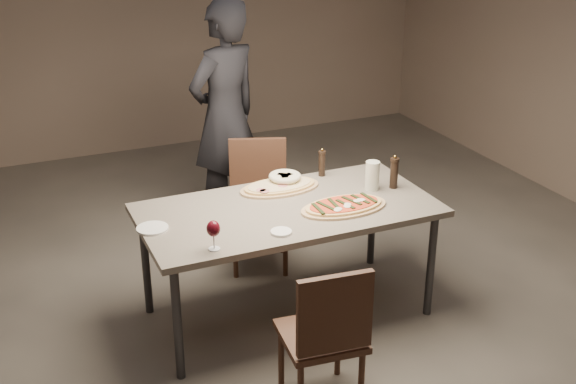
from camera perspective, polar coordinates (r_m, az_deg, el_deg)
name	(u,v)px	position (r m, az deg, el deg)	size (l,w,h in m)	color
room	(288,104)	(4.16, 0.00, 6.98)	(7.00, 7.00, 7.00)	#5D5750
dining_table	(288,216)	(4.41, 0.00, -1.87)	(1.80, 0.90, 0.75)	slate
zucchini_pizza	(344,206)	(4.37, 4.45, -1.11)	(0.55, 0.31, 0.05)	tan
ham_pizza	(280,187)	(4.64, -0.66, 0.42)	(0.53, 0.29, 0.04)	tan
bread_basket	(285,178)	(4.69, -0.25, 1.09)	(0.21, 0.21, 0.08)	beige
oil_dish	(281,232)	(4.06, -0.54, -3.17)	(0.12, 0.12, 0.01)	white
pepper_mill_left	(322,163)	(4.83, 2.70, 2.32)	(0.05, 0.05, 0.19)	black
pepper_mill_right	(394,172)	(4.68, 8.38, 1.54)	(0.06, 0.06, 0.22)	black
carafe	(372,176)	(4.64, 6.68, 1.30)	(0.09, 0.09, 0.19)	silver
wine_glass	(213,230)	(3.86, -5.92, -2.98)	(0.08, 0.08, 0.17)	silver
side_plate	(152,228)	(4.18, -10.66, -2.83)	(0.18, 0.18, 0.01)	white
chair_near	(327,331)	(3.72, 3.07, -10.91)	(0.45, 0.45, 0.86)	#452A1D
chair_far	(259,196)	(5.15, -2.34, -0.32)	(0.55, 0.55, 0.90)	#452A1D
diner	(225,116)	(5.62, -5.00, 5.97)	(0.66, 0.43, 1.81)	black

